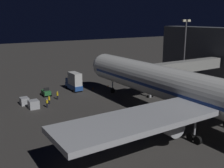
% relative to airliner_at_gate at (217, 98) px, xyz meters
% --- Properties ---
extents(ground_plane, '(320.00, 320.00, 0.00)m').
position_rel_airliner_at_gate_xyz_m(ground_plane, '(-0.00, -11.05, -5.84)').
color(ground_plane, '#383533').
extents(airliner_at_gate, '(48.46, 69.50, 18.48)m').
position_rel_airliner_at_gate_xyz_m(airliner_at_gate, '(0.00, 0.00, 0.00)').
color(airliner_at_gate, silver).
rests_on(airliner_at_gate, ground_plane).
extents(jet_bridge, '(24.57, 3.40, 7.46)m').
position_rel_airliner_at_gate_xyz_m(jet_bridge, '(-13.03, -20.47, 0.09)').
color(jet_bridge, '#9E9E99').
rests_on(jet_bridge, ground_plane).
extents(apron_floodlight_mast, '(2.90, 0.50, 16.66)m').
position_rel_airliner_at_gate_xyz_m(apron_floodlight_mast, '(-25.50, -29.98, 3.91)').
color(apron_floodlight_mast, '#59595E').
rests_on(apron_floodlight_mast, ground_plane).
extents(pushback_tug, '(1.86, 2.51, 1.95)m').
position_rel_airliner_at_gate_xyz_m(pushback_tug, '(13.87, -33.95, -5.06)').
color(pushback_tug, '#287038').
rests_on(pushback_tug, ground_plane).
extents(catering_truck, '(2.36, 5.97, 4.40)m').
position_rel_airliner_at_gate_xyz_m(catering_truck, '(6.42, -35.09, -3.68)').
color(catering_truck, '#234C9E').
rests_on(catering_truck, ground_plane).
extents(baggage_container_near_belt, '(1.59, 1.90, 1.50)m').
position_rel_airliner_at_gate_xyz_m(baggage_container_near_belt, '(19.70, -30.16, -5.09)').
color(baggage_container_near_belt, '#B7BABF').
rests_on(baggage_container_near_belt, ground_plane).
extents(baggage_container_mid_row, '(1.87, 1.87, 1.65)m').
position_rel_airliner_at_gate_xyz_m(baggage_container_mid_row, '(18.82, -26.82, -5.01)').
color(baggage_container_mid_row, '#B7BABF').
rests_on(baggage_container_mid_row, ground_plane).
extents(ground_crew_near_nose_gear, '(0.40, 0.40, 1.84)m').
position_rel_airliner_at_gate_xyz_m(ground_crew_near_nose_gear, '(12.74, -29.96, -4.83)').
color(ground_crew_near_nose_gear, black).
rests_on(ground_crew_near_nose_gear, ground_plane).
extents(ground_crew_by_belt_loader, '(0.40, 0.40, 1.81)m').
position_rel_airliner_at_gate_xyz_m(ground_crew_by_belt_loader, '(16.44, -25.93, -4.84)').
color(ground_crew_by_belt_loader, black).
rests_on(ground_crew_by_belt_loader, ground_plane).
extents(ground_crew_marshaller_fwd, '(0.40, 0.40, 1.72)m').
position_rel_airliner_at_gate_xyz_m(ground_crew_marshaller_fwd, '(15.28, -27.98, -4.90)').
color(ground_crew_marshaller_fwd, black).
rests_on(ground_crew_marshaller_fwd, ground_plane).
extents(traffic_cone_nose_port, '(0.36, 0.36, 0.55)m').
position_rel_airliner_at_gate_xyz_m(traffic_cone_nose_port, '(-2.20, -33.43, -5.56)').
color(traffic_cone_nose_port, orange).
rests_on(traffic_cone_nose_port, ground_plane).
extents(traffic_cone_nose_starboard, '(0.36, 0.36, 0.55)m').
position_rel_airliner_at_gate_xyz_m(traffic_cone_nose_starboard, '(2.20, -33.43, -5.56)').
color(traffic_cone_nose_starboard, orange).
rests_on(traffic_cone_nose_starboard, ground_plane).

